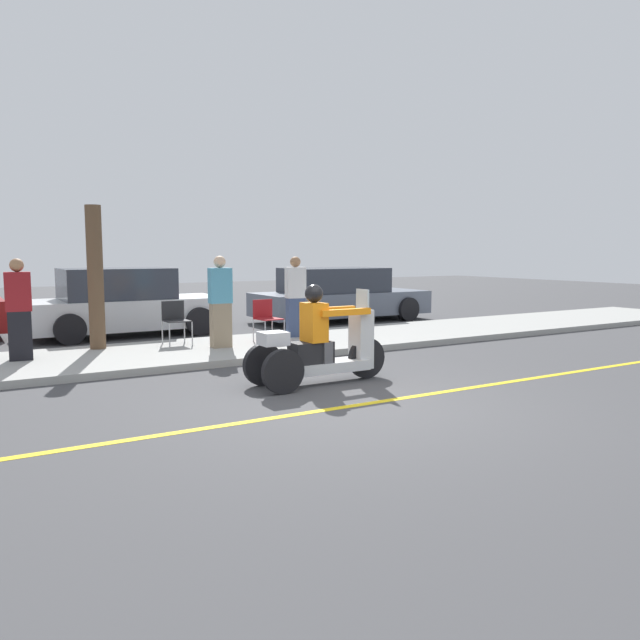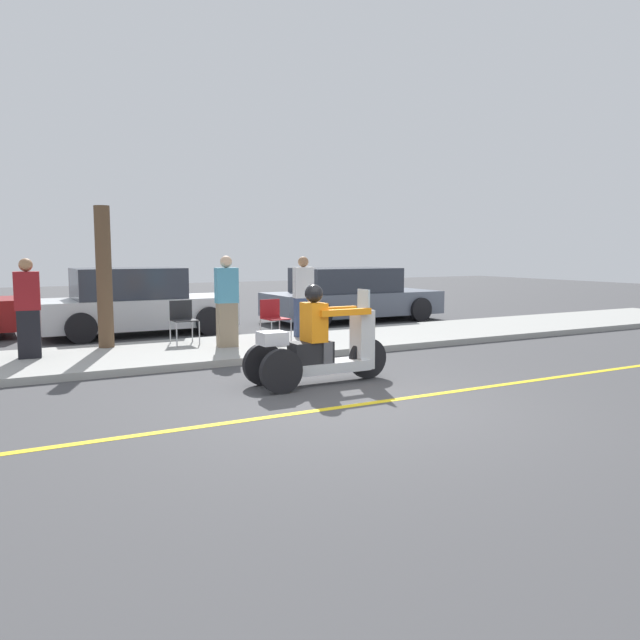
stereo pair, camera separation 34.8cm
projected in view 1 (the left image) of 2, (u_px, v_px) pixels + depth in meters
ground_plane at (357, 405)px, 7.68m from camera, size 60.00×60.00×0.00m
lane_stripe at (374, 402)px, 7.81m from camera, size 24.00×0.12×0.01m
sidewalk_strip at (218, 350)px, 11.59m from camera, size 28.00×2.80×0.12m
motorcycle_trike at (320, 348)px, 8.87m from camera, size 2.16×0.69×1.43m
spectator_with_child at (220, 303)px, 11.46m from camera, size 0.42×0.27×1.69m
spectator_far_back at (295, 298)px, 12.90m from camera, size 0.43×0.30×1.66m
spectator_near_curb at (19, 311)px, 10.10m from camera, size 0.41×0.27×1.65m
folding_chair_set_back at (266, 316)px, 12.27m from camera, size 0.51×0.51×0.82m
folding_chair_curbside at (175, 318)px, 11.92m from camera, size 0.47×0.47×0.82m
parked_car_lot_far at (124, 304)px, 13.98m from camera, size 4.22×2.01×1.51m
parked_car_lot_center at (339, 296)px, 16.90m from camera, size 4.78×2.11×1.44m
tree_trunk at (95, 278)px, 11.24m from camera, size 0.28×0.28×2.59m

